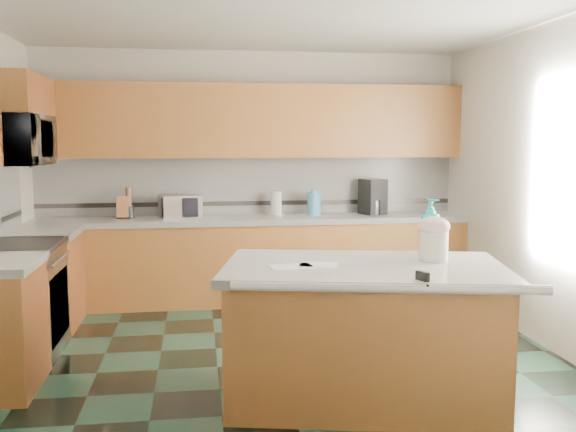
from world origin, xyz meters
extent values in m
plane|color=black|center=(0.00, 0.00, 0.00)|extent=(4.60, 4.60, 0.00)
plane|color=white|center=(0.00, 0.00, 2.70)|extent=(4.60, 4.60, 0.00)
cube|color=silver|center=(0.00, 2.32, 1.35)|extent=(4.60, 0.04, 2.70)
cube|color=silver|center=(0.00, -2.32, 1.35)|extent=(4.60, 0.04, 2.70)
cube|color=silver|center=(2.32, 0.00, 1.35)|extent=(0.04, 4.60, 2.70)
cube|color=#5E2C16|center=(0.00, 2.00, 0.43)|extent=(4.60, 0.60, 0.86)
cube|color=white|center=(0.00, 2.00, 0.89)|extent=(4.60, 0.64, 0.06)
cube|color=#5E2C16|center=(0.00, 2.13, 1.94)|extent=(4.60, 0.33, 0.78)
cube|color=silver|center=(0.00, 2.29, 1.24)|extent=(4.60, 0.02, 0.63)
cube|color=black|center=(0.00, 2.28, 1.04)|extent=(4.60, 0.01, 0.05)
cube|color=#5E2C16|center=(-2.00, 1.29, 0.43)|extent=(0.60, 0.82, 0.86)
cube|color=white|center=(-2.00, 1.29, 0.89)|extent=(0.64, 0.82, 0.06)
cube|color=#5E2C16|center=(-2.13, 1.42, 1.94)|extent=(0.33, 1.09, 0.78)
cube|color=#B7B7BC|center=(-2.00, 0.50, 0.44)|extent=(0.60, 0.76, 0.88)
cube|color=black|center=(-1.71, 0.50, 0.40)|extent=(0.02, 0.68, 0.55)
cube|color=black|center=(-2.00, 0.50, 0.90)|extent=(0.62, 0.78, 0.04)
cylinder|color=#B7B7BC|center=(-1.68, 0.50, 0.78)|extent=(0.02, 0.66, 0.02)
imported|color=#B7B7BC|center=(-2.00, 0.50, 1.73)|extent=(0.50, 0.73, 0.41)
cube|color=#5E2C16|center=(0.50, -0.75, 0.43)|extent=(1.90, 1.33, 0.86)
cube|color=white|center=(0.50, -0.75, 0.89)|extent=(2.02, 1.45, 0.06)
cylinder|color=white|center=(0.50, -1.29, 0.89)|extent=(1.81, 0.44, 0.06)
cylinder|color=white|center=(1.00, -0.67, 1.02)|extent=(0.22, 0.22, 0.20)
ellipsoid|color=beige|center=(1.00, -0.67, 1.16)|extent=(0.21, 0.21, 0.13)
cylinder|color=tan|center=(1.00, -0.67, 1.20)|extent=(0.07, 0.02, 0.02)
sphere|color=tan|center=(0.97, -0.67, 1.20)|extent=(0.04, 0.04, 0.04)
sphere|color=tan|center=(1.04, -0.67, 1.20)|extent=(0.04, 0.04, 0.04)
imported|color=#23B6B4|center=(1.07, -0.43, 1.12)|extent=(0.20, 0.20, 0.40)
cube|color=white|center=(0.20, -0.71, 0.92)|extent=(0.29, 0.25, 0.00)
cube|color=white|center=(0.01, -0.76, 0.92)|extent=(0.31, 0.25, 0.00)
cube|color=black|center=(0.71, -1.27, 0.93)|extent=(0.06, 0.10, 0.09)
cylinder|color=black|center=(0.71, -1.33, 0.91)|extent=(0.02, 0.07, 0.02)
cube|color=#472814|center=(-1.36, 2.05, 1.03)|extent=(0.14, 0.18, 0.25)
cylinder|color=black|center=(-1.30, 2.08, 0.99)|extent=(0.10, 0.10, 0.13)
cylinder|color=#472814|center=(-1.30, 2.08, 1.15)|extent=(0.06, 0.06, 0.19)
cube|color=#B7B7BC|center=(-0.76, 2.05, 1.04)|extent=(0.47, 0.38, 0.24)
cube|color=black|center=(-0.76, 1.92, 1.04)|extent=(0.37, 0.01, 0.20)
cylinder|color=white|center=(0.27, 2.10, 1.05)|extent=(0.12, 0.12, 0.26)
cylinder|color=#B7B7BC|center=(0.27, 2.10, 0.93)|extent=(0.17, 0.17, 0.01)
cylinder|color=#509DCD|center=(0.68, 2.06, 1.04)|extent=(0.15, 0.15, 0.25)
cylinder|color=#509DCD|center=(0.68, 2.06, 1.19)|extent=(0.07, 0.07, 0.04)
cube|color=black|center=(1.35, 2.08, 1.11)|extent=(0.30, 0.31, 0.39)
cylinder|color=black|center=(1.35, 2.02, 1.00)|extent=(0.16, 0.16, 0.16)
imported|color=white|center=(1.30, 2.05, 1.03)|extent=(0.14, 0.14, 0.23)
cylinder|color=red|center=(1.30, 2.05, 1.16)|extent=(0.02, 0.02, 0.03)
cube|color=white|center=(2.29, -0.20, 1.50)|extent=(0.02, 1.40, 1.10)
camera|label=1|loc=(-0.58, -4.79, 1.73)|focal=40.00mm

